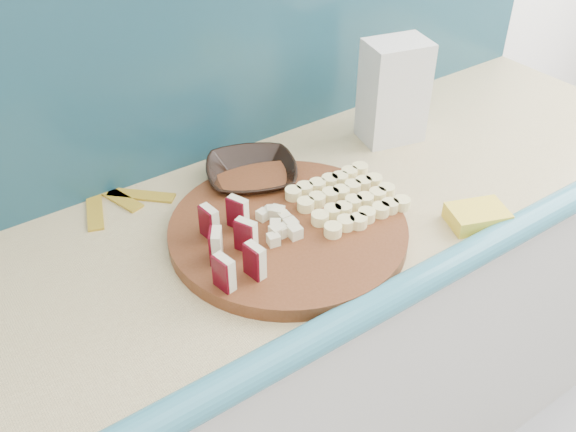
# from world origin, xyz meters

# --- Properties ---
(kitchen_counter) EXTENTS (2.20, 0.63, 0.91)m
(kitchen_counter) POSITION_xyz_m (0.10, 1.50, 0.46)
(kitchen_counter) COLOR silver
(kitchen_counter) RESTS_ON ground
(backsplash) EXTENTS (2.20, 0.02, 0.50)m
(backsplash) POSITION_xyz_m (0.10, 1.79, 1.16)
(backsplash) COLOR teal
(backsplash) RESTS_ON kitchen_counter
(cutting_board) EXTENTS (0.49, 0.49, 0.03)m
(cutting_board) POSITION_xyz_m (0.17, 1.44, 0.92)
(cutting_board) COLOR #4E2610
(cutting_board) RESTS_ON kitchen_counter
(apple_wedges) EXTENTS (0.13, 0.18, 0.06)m
(apple_wedges) POSITION_xyz_m (0.04, 1.43, 0.97)
(apple_wedges) COLOR beige
(apple_wedges) RESTS_ON cutting_board
(apple_chunks) EXTENTS (0.08, 0.07, 0.02)m
(apple_chunks) POSITION_xyz_m (0.15, 1.44, 0.95)
(apple_chunks) COLOR #F4EDC3
(apple_chunks) RESTS_ON cutting_board
(banana_slices) EXTENTS (0.21, 0.18, 0.02)m
(banana_slices) POSITION_xyz_m (0.31, 1.43, 0.95)
(banana_slices) COLOR #F9EA98
(banana_slices) RESTS_ON cutting_board
(brown_bowl) EXTENTS (0.26, 0.26, 0.05)m
(brown_bowl) POSITION_xyz_m (0.21, 1.63, 0.93)
(brown_bowl) COLOR black
(brown_bowl) RESTS_ON kitchen_counter
(flour_bag) EXTENTS (0.16, 0.13, 0.24)m
(flour_bag) POSITION_xyz_m (0.59, 1.61, 1.03)
(flour_bag) COLOR silver
(flour_bag) RESTS_ON kitchen_counter
(sponge) EXTENTS (0.13, 0.11, 0.03)m
(sponge) POSITION_xyz_m (0.50, 1.26, 0.93)
(sponge) COLOR #FFF043
(sponge) RESTS_ON kitchen_counter
(banana_peel) EXTENTS (0.20, 0.16, 0.01)m
(banana_peel) POSITION_xyz_m (-0.05, 1.74, 0.91)
(banana_peel) COLOR gold
(banana_peel) RESTS_ON kitchen_counter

